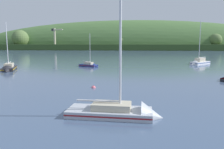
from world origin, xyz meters
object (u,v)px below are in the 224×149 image
object	(u,v)px
dockside_crane	(55,40)
sailboat_midwater_white	(199,63)
sailboat_far_left	(123,114)
sailboat_outer_reach	(90,66)
mooring_buoy_foreground	(94,88)
sailboat_near_mooring	(9,69)

from	to	relation	value
dockside_crane	sailboat_midwater_white	world-z (taller)	dockside_crane
sailboat_far_left	sailboat_outer_reach	size ratio (longest dim) A/B	1.45
sailboat_midwater_white	mooring_buoy_foreground	size ratio (longest dim) A/B	19.56
dockside_crane	sailboat_outer_reach	world-z (taller)	dockside_crane
sailboat_far_left	mooring_buoy_foreground	size ratio (longest dim) A/B	19.79
sailboat_near_mooring	mooring_buoy_foreground	distance (m)	31.67
sailboat_midwater_white	sailboat_outer_reach	distance (m)	34.82
sailboat_far_left	sailboat_near_mooring	bearing A→B (deg)	135.77
dockside_crane	mooring_buoy_foreground	world-z (taller)	dockside_crane
sailboat_far_left	mooring_buoy_foreground	xyz separation A→B (m)	(-4.98, 13.38, -0.21)
sailboat_outer_reach	mooring_buoy_foreground	bearing A→B (deg)	-50.35
sailboat_midwater_white	sailboat_outer_reach	bearing A→B (deg)	-28.56
dockside_crane	sailboat_midwater_white	size ratio (longest dim) A/B	1.33
dockside_crane	sailboat_near_mooring	distance (m)	154.30
sailboat_midwater_white	mooring_buoy_foreground	world-z (taller)	sailboat_midwater_white
sailboat_near_mooring	sailboat_far_left	world-z (taller)	sailboat_far_left
dockside_crane	sailboat_far_left	xyz separation A→B (m)	(67.68, -182.46, -9.11)
dockside_crane	mooring_buoy_foreground	xyz separation A→B (m)	(62.70, -169.08, -9.32)
dockside_crane	sailboat_outer_reach	bearing A→B (deg)	-45.28
sailboat_midwater_white	sailboat_far_left	distance (m)	57.79
dockside_crane	sailboat_outer_reach	distance (m)	150.11
mooring_buoy_foreground	sailboat_outer_reach	bearing A→B (deg)	101.03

